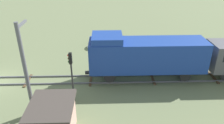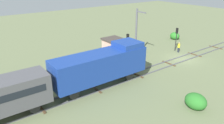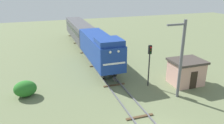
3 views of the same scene
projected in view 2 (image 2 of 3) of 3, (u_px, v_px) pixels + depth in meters
The scene contains 10 objects.
ground_plane at pixel (182, 59), 33.30m from camera, with size 113.17×113.17×0.00m, color #66704C.
railway_track at pixel (182, 59), 33.28m from camera, with size 2.40×75.45×0.16m.
locomotive at pixel (102, 65), 24.10m from camera, with size 2.90×11.60×4.60m.
traffic_signal_near at pixel (177, 35), 35.90m from camera, with size 0.32×0.34×3.92m.
traffic_signal_mid at pixel (128, 44), 30.16m from camera, with size 0.32×0.34×4.50m.
worker_near_track at pixel (179, 47), 35.86m from camera, with size 0.38×0.38×1.70m.
catenary_mast at pixel (136, 32), 32.64m from camera, with size 1.94×0.28×7.46m.
relay_hut at pixel (114, 47), 34.30m from camera, with size 3.50×2.90×2.74m.
bush_mid at pixel (196, 101), 20.81m from camera, with size 2.15×1.76×1.56m, color #286F26.
bush_far at pixel (175, 36), 43.13m from camera, with size 1.96×1.60×1.42m, color #2B7726.
Camera 2 is at (-18.54, 27.13, 12.04)m, focal length 35.00 mm.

